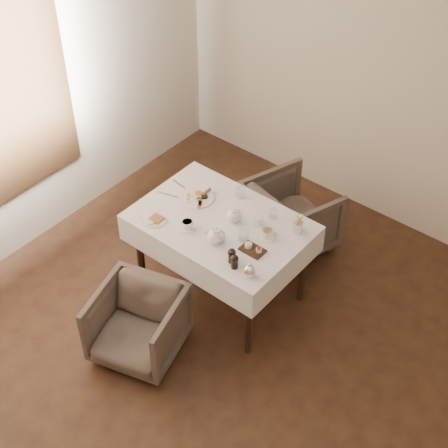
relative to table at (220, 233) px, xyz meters
name	(u,v)px	position (x,y,z in m)	size (l,w,h in m)	color
table	(220,233)	(0.00, 0.00, 0.00)	(1.28, 0.88, 0.75)	black
armchair_near	(138,325)	(-0.09, -0.83, -0.36)	(0.60, 0.62, 0.56)	#4C4138
armchair_far	(290,216)	(0.09, 0.82, -0.33)	(0.66, 0.68, 0.62)	#4C4138
breakfast_plate	(197,197)	(-0.31, 0.10, 0.13)	(0.27, 0.27, 0.03)	white
side_plate	(153,219)	(-0.39, -0.31, 0.13)	(0.20, 0.19, 0.02)	white
teapot_centre	(234,214)	(0.08, 0.07, 0.18)	(0.16, 0.12, 0.13)	white
teapot_front	(216,235)	(0.12, -0.19, 0.19)	(0.17, 0.13, 0.14)	white
creamer	(258,221)	(0.24, 0.15, 0.15)	(0.06, 0.06, 0.07)	white
teacup_near	(187,225)	(-0.14, -0.21, 0.15)	(0.13, 0.13, 0.06)	white
teacup_far	(267,234)	(0.37, 0.08, 0.15)	(0.13, 0.13, 0.06)	white
glass_left	(240,192)	(-0.07, 0.32, 0.16)	(0.07, 0.07, 0.09)	silver
glass_mid	(243,234)	(0.26, -0.05, 0.17)	(0.07, 0.07, 0.10)	silver
glass_right	(273,213)	(0.28, 0.28, 0.16)	(0.06, 0.06, 0.09)	silver
condiment_board	(253,249)	(0.38, -0.10, 0.13)	(0.17, 0.12, 0.04)	black
pepper_mill_left	(232,256)	(0.33, -0.28, 0.18)	(0.06, 0.06, 0.12)	black
pepper_mill_right	(235,262)	(0.38, -0.31, 0.17)	(0.06, 0.06, 0.11)	black
silver_pot	(249,270)	(0.51, -0.31, 0.17)	(0.11, 0.09, 0.12)	white
fries_cup	(298,225)	(0.51, 0.26, 0.19)	(0.07, 0.07, 0.16)	silver
cutlery_fork	(180,185)	(-0.52, 0.13, 0.12)	(0.01, 0.17, 0.00)	silver
cutlery_knife	(168,195)	(-0.51, -0.02, 0.12)	(0.01, 0.19, 0.00)	silver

